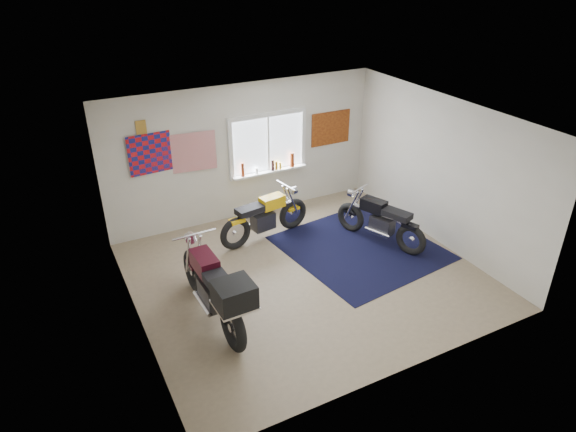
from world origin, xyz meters
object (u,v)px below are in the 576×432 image
maroon_tourer (216,290)px  yellow_triumph (265,218)px  navy_rug (360,248)px  black_chrome_bike (381,222)px

maroon_tourer → yellow_triumph: bearing=-42.5°
navy_rug → black_chrome_bike: black_chrome_bike is taller
navy_rug → maroon_tourer: 3.22m
black_chrome_bike → maroon_tourer: size_ratio=0.80×
navy_rug → yellow_triumph: yellow_triumph is taller
navy_rug → maroon_tourer: size_ratio=1.15×
black_chrome_bike → maroon_tourer: (-3.50, -0.81, 0.17)m
yellow_triumph → black_chrome_bike: bearing=-40.8°
yellow_triumph → black_chrome_bike: size_ratio=1.07×
navy_rug → maroon_tourer: (-3.06, -0.79, 0.59)m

